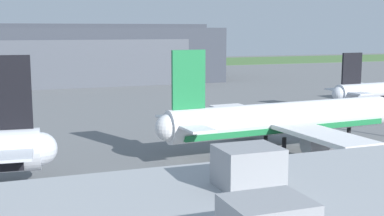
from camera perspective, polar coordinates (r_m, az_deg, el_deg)
The scene contains 4 objects.
ground_plane at distance 62.42m, azimuth -0.97°, elevation -6.00°, with size 440.00×440.00×0.00m, color slate.
grass_field_strip at distance 235.99m, azimuth -15.53°, elevation 4.63°, with size 440.00×56.00×0.08m, color #4A6F3B.
maintenance_hangar at distance 161.51m, azimuth -15.96°, elevation 5.78°, with size 101.00×41.56×17.57m.
airliner_near_right at distance 67.97m, azimuth 10.31°, elevation -1.26°, with size 35.95×31.75×13.55m.
Camera 1 is at (-20.03, -56.92, 15.97)m, focal length 47.67 mm.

